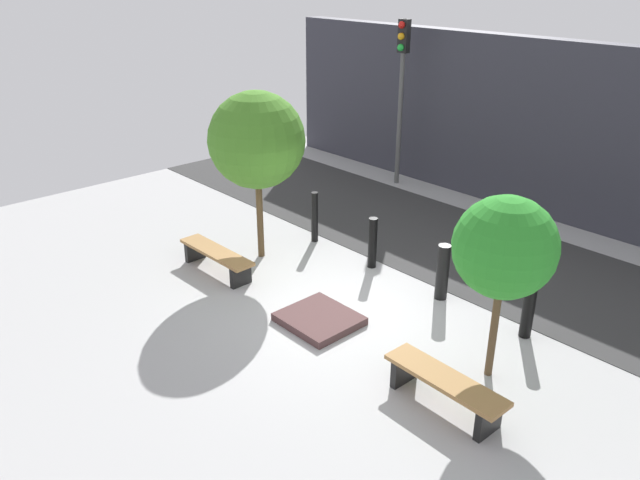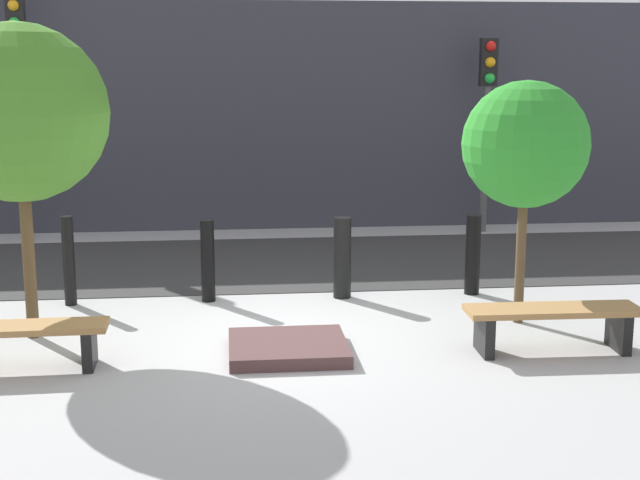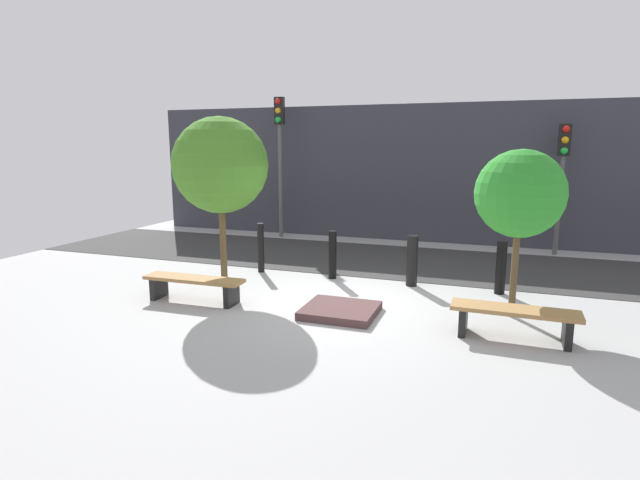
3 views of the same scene
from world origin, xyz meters
The scene contains 14 objects.
ground_plane centered at (0.00, 0.00, 0.00)m, with size 18.00×18.00×0.00m, color #A5A5A5.
road_strip centered at (0.00, 3.53, 0.01)m, with size 18.00×3.56×0.01m, color #333333.
building_facade centered at (0.00, 6.48, 1.94)m, with size 16.20×0.50×3.88m, color #33333D.
bench_left centered at (-2.64, -0.81, 0.32)m, with size 1.84×0.46×0.44m.
bench_right centered at (2.64, -0.81, 0.33)m, with size 1.75×0.49×0.46m.
planter_bed centered at (0.00, -0.61, 0.06)m, with size 1.17×1.07×0.13m, color #4F3535.
tree_behind_left_bench centered at (-2.64, 0.23, 2.35)m, with size 1.81×1.81×3.26m.
tree_behind_right_bench centered at (2.64, 0.23, 1.98)m, with size 1.37×1.37×2.68m.
bollard_far_left centered at (-2.46, 1.50, 0.54)m, with size 0.14×0.14×1.08m, color black.
bollard_left centered at (-0.82, 1.50, 0.50)m, with size 0.17×0.17×1.00m, color black.
bollard_center centered at (0.82, 1.50, 0.50)m, with size 0.22×0.22×1.00m, color black.
bollard_right centered at (2.46, 1.50, 0.50)m, with size 0.19×0.19×1.00m, color black.
traffic_light_west centered at (-3.80, 5.60, 2.82)m, with size 0.28×0.27×4.11m.
traffic_light_mid_west centered at (3.80, 5.59, 2.26)m, with size 0.28×0.27×3.25m.
Camera 3 is at (2.28, -8.08, 2.72)m, focal length 28.00 mm.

